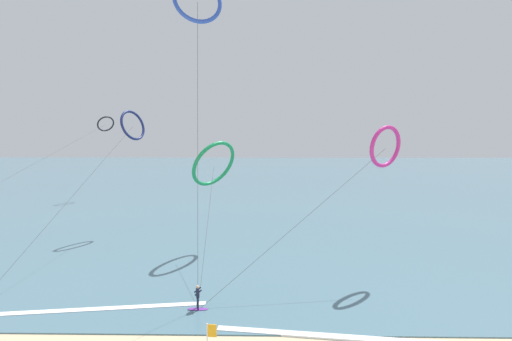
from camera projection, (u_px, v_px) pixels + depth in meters
The scene contains 9 objects.
sea_water at pixel (260, 172), 119.05m from camera, with size 400.00×200.00×0.08m, color slate.
surfer_violet at pixel (198, 299), 22.36m from camera, with size 1.40×0.65×1.70m.
kite_emerald at pixel (214, 164), 33.48m from camera, with size 5.49×14.83×11.52m.
kite_magenta at pixel (385, 147), 27.41m from camera, with size 16.38×7.54×12.79m.
kite_cobalt at pixel (198, 1), 21.64m from camera, with size 3.41×2.15×22.30m.
kite_navy at pixel (133, 125), 40.23m from camera, with size 4.93×21.85×15.21m.
kite_charcoal at pixel (105, 124), 64.18m from camera, with size 4.36×46.67×16.22m.
wave_crest_near at pixel (369, 339), 19.08m from camera, with size 17.86×0.50×0.12m, color white.
wave_crest_mid at pixel (84, 310), 22.34m from camera, with size 16.26×0.50×0.12m, color white.
Camera 1 is at (0.52, -11.42, 11.52)m, focal length 23.19 mm.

